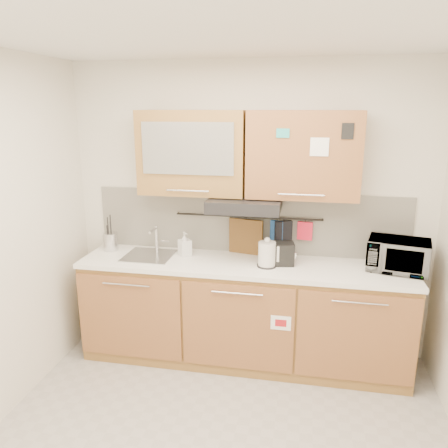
% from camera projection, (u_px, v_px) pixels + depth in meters
% --- Properties ---
extents(ceiling, '(3.20, 3.20, 0.00)m').
position_uv_depth(ceiling, '(212.00, 24.00, 2.15)').
color(ceiling, white).
rests_on(ceiling, wall_back).
extents(wall_back, '(3.20, 0.00, 3.20)m').
position_uv_depth(wall_back, '(249.00, 211.00, 3.91)').
color(wall_back, silver).
rests_on(wall_back, ground).
extents(base_cabinet, '(2.80, 0.64, 0.88)m').
position_uv_depth(base_cabinet, '(243.00, 317.00, 3.85)').
color(base_cabinet, olive).
rests_on(base_cabinet, floor).
extents(countertop, '(2.82, 0.62, 0.04)m').
position_uv_depth(countertop, '(243.00, 265.00, 3.72)').
color(countertop, white).
rests_on(countertop, base_cabinet).
extents(backsplash, '(2.80, 0.02, 0.56)m').
position_uv_depth(backsplash, '(248.00, 222.00, 3.93)').
color(backsplash, silver).
rests_on(backsplash, countertop).
extents(upper_cabinets, '(1.82, 0.37, 0.70)m').
position_uv_depth(upper_cabinets, '(246.00, 154.00, 3.61)').
color(upper_cabinets, olive).
rests_on(upper_cabinets, wall_back).
extents(range_hood, '(0.60, 0.46, 0.10)m').
position_uv_depth(range_hood, '(245.00, 204.00, 3.65)').
color(range_hood, black).
rests_on(range_hood, upper_cabinets).
extents(sink, '(0.42, 0.40, 0.26)m').
position_uv_depth(sink, '(149.00, 255.00, 3.89)').
color(sink, silver).
rests_on(sink, countertop).
extents(utensil_rail, '(1.30, 0.02, 0.02)m').
position_uv_depth(utensil_rail, '(248.00, 217.00, 3.88)').
color(utensil_rail, black).
rests_on(utensil_rail, backsplash).
extents(utensil_crock, '(0.14, 0.14, 0.33)m').
position_uv_depth(utensil_crock, '(111.00, 241.00, 4.02)').
color(utensil_crock, silver).
rests_on(utensil_crock, countertop).
extents(kettle, '(0.18, 0.16, 0.25)m').
position_uv_depth(kettle, '(267.00, 255.00, 3.61)').
color(kettle, silver).
rests_on(kettle, countertop).
extents(toaster, '(0.27, 0.19, 0.19)m').
position_uv_depth(toaster, '(279.00, 253.00, 3.66)').
color(toaster, black).
rests_on(toaster, countertop).
extents(microwave, '(0.53, 0.41, 0.26)m').
position_uv_depth(microwave, '(398.00, 255.00, 3.51)').
color(microwave, '#999999').
rests_on(microwave, countertop).
extents(soap_bottle, '(0.14, 0.14, 0.21)m').
position_uv_depth(soap_bottle, '(185.00, 244.00, 3.87)').
color(soap_bottle, '#999999').
rests_on(soap_bottle, countertop).
extents(cutting_board, '(0.31, 0.08, 0.38)m').
position_uv_depth(cutting_board, '(246.00, 240.00, 3.92)').
color(cutting_board, brown).
rests_on(cutting_board, utensil_rail).
extents(oven_mitt, '(0.12, 0.06, 0.19)m').
position_uv_depth(oven_mitt, '(277.00, 231.00, 3.85)').
color(oven_mitt, '#204C92').
rests_on(oven_mitt, utensil_rail).
extents(dark_pouch, '(0.16, 0.10, 0.24)m').
position_uv_depth(dark_pouch, '(283.00, 234.00, 3.84)').
color(dark_pouch, black).
rests_on(dark_pouch, utensil_rail).
extents(pot_holder, '(0.13, 0.04, 0.16)m').
position_uv_depth(pot_holder, '(305.00, 231.00, 3.80)').
color(pot_holder, red).
rests_on(pot_holder, utensil_rail).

